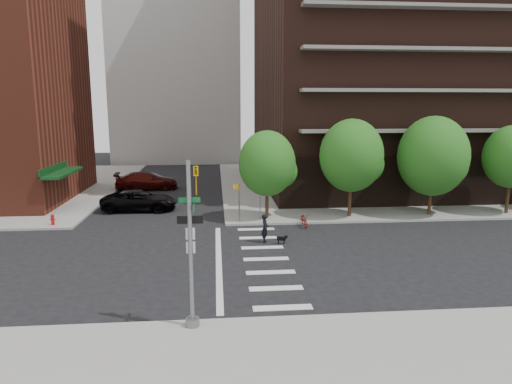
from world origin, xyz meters
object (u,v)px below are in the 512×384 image
Objects in this scene: scooter at (304,220)px; parked_car_black at (139,201)px; parked_car_maroon at (146,181)px; fire_hydrant at (53,219)px; parked_car_silver at (152,181)px; traffic_signal at (192,258)px; dog_walker at (265,228)px.

parked_car_black is at bearing 151.38° from scooter.
scooter is (12.61, -15.17, -0.41)m from parked_car_maroon.
parked_car_black is at bearing 42.11° from fire_hydrant.
parked_car_maroon is 1.35× the size of parked_car_silver.
traffic_signal is 18.42m from fire_hydrant.
traffic_signal reaches higher than parked_car_black.
traffic_signal reaches higher than fire_hydrant.
parked_car_maroon is at bearing 6.68° from parked_car_black.
parked_car_silver is at bearing 124.85° from scooter.
scooter is at bearing -31.54° from dog_walker.
fire_hydrant is 0.17× the size of parked_car_silver.
parked_car_black is 10.25m from parked_car_silver.
parked_car_black is (5.00, 4.52, 0.24)m from fire_hydrant.
parked_car_black is 12.78m from dog_walker.
parked_car_black is 3.30× the size of scooter.
fire_hydrant is 14.50m from parked_car_maroon.
parked_car_black is at bearing 104.25° from traffic_signal.
traffic_signal is 20.53m from parked_car_black.
parked_car_maroon is 20.97m from dog_walker.
scooter is at bearing -114.56° from parked_car_black.
parked_car_silver is at bearing 100.24° from traffic_signal.
parked_car_black is at bearing -173.77° from parked_car_silver.
parked_car_silver is at bearing 34.61° from dog_walker.
parked_car_silver is 20.17m from scooter.
scooter is at bearing 64.21° from traffic_signal.
dog_walker is at bearing 70.43° from traffic_signal.
scooter is at bearing -138.80° from parked_car_silver.
dog_walker is (-3.02, -3.48, 0.40)m from scooter.
scooter is 1.02× the size of dog_walker.
traffic_signal is 8.20× the size of fire_hydrant.
fire_hydrant is 0.12× the size of parked_car_maroon.
dog_walker is at bearing -134.96° from parked_car_black.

